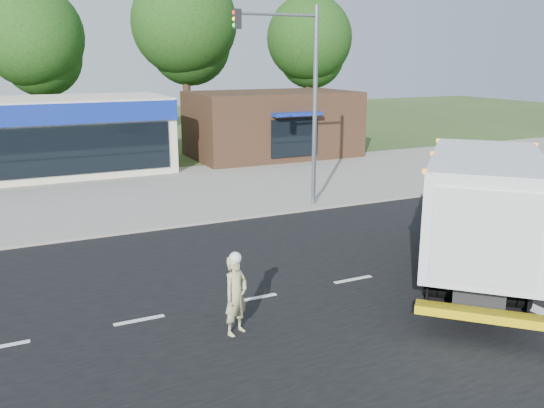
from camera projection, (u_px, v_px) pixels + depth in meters
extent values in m
plane|color=#385123|center=(353.00, 280.00, 16.11)|extent=(120.00, 120.00, 0.00)
cube|color=black|center=(353.00, 280.00, 16.11)|extent=(60.00, 14.00, 0.02)
cube|color=gray|center=(241.00, 210.00, 23.27)|extent=(60.00, 2.40, 0.12)
cube|color=gray|center=(196.00, 184.00, 28.36)|extent=(60.00, 9.00, 0.02)
cube|color=silver|center=(0.00, 347.00, 12.36)|extent=(1.20, 0.15, 0.01)
cube|color=silver|center=(139.00, 320.00, 13.61)|extent=(1.20, 0.15, 0.01)
cube|color=silver|center=(255.00, 298.00, 14.86)|extent=(1.20, 0.15, 0.01)
cube|color=silver|center=(353.00, 279.00, 16.11)|extent=(1.20, 0.15, 0.01)
cube|color=silver|center=(437.00, 263.00, 17.35)|extent=(1.20, 0.15, 0.01)
cube|color=silver|center=(509.00, 250.00, 18.60)|extent=(1.20, 0.15, 0.01)
cube|color=silver|center=(516.00, 300.00, 14.73)|extent=(0.40, 7.00, 0.01)
cube|color=black|center=(478.00, 262.00, 15.25)|extent=(4.69, 4.78, 0.39)
cube|color=silver|center=(479.00, 195.00, 18.65)|extent=(3.28, 3.27, 2.34)
cube|color=black|center=(480.00, 181.00, 19.57)|extent=(1.64, 1.60, 1.00)
cube|color=white|center=(483.00, 205.00, 14.87)|extent=(5.81, 5.87, 2.62)
cube|color=silver|center=(485.00, 239.00, 12.30)|extent=(1.65, 1.60, 2.12)
cube|color=yellow|center=(478.00, 315.00, 12.53)|extent=(2.19, 2.15, 0.20)
cube|color=orange|center=(488.00, 156.00, 14.55)|extent=(5.69, 5.74, 0.09)
cylinder|color=black|center=(443.00, 226.00, 19.33)|extent=(0.99, 1.00, 1.07)
cylinder|color=black|center=(511.00, 232.00, 18.67)|extent=(0.99, 1.00, 1.07)
cylinder|color=black|center=(432.00, 276.00, 14.95)|extent=(0.99, 1.00, 1.07)
cylinder|color=black|center=(525.00, 287.00, 14.25)|extent=(0.99, 1.00, 1.07)
imported|color=tan|center=(236.00, 296.00, 12.78)|extent=(0.79, 0.69, 1.83)
sphere|color=white|center=(235.00, 258.00, 12.56)|extent=(0.28, 0.28, 0.28)
cube|color=#382316|center=(272.00, 124.00, 36.03)|extent=(10.00, 6.00, 4.00)
cube|color=navy|center=(295.00, 114.00, 33.09)|extent=(3.00, 1.20, 0.20)
cube|color=black|center=(295.00, 138.00, 33.48)|extent=(3.00, 0.12, 2.20)
cylinder|color=gray|center=(315.00, 110.00, 23.02)|extent=(0.18, 0.18, 8.00)
cylinder|color=gray|center=(277.00, 14.00, 21.42)|extent=(3.40, 0.12, 0.12)
cube|color=black|center=(237.00, 19.00, 20.80)|extent=(0.25, 0.25, 0.70)
cylinder|color=#332114|center=(38.00, 99.00, 37.27)|extent=(0.56, 0.56, 6.86)
sphere|color=#1A3E11|center=(32.00, 36.00, 36.30)|extent=(6.47, 6.47, 6.47)
sphere|color=#1A3E11|center=(42.00, 57.00, 37.26)|extent=(5.10, 5.10, 5.10)
cylinder|color=#332114|center=(187.00, 88.00, 41.30)|extent=(0.56, 0.56, 7.84)
sphere|color=#1A3E11|center=(184.00, 23.00, 40.20)|extent=(7.39, 7.39, 7.39)
sphere|color=#1A3E11|center=(190.00, 44.00, 41.20)|extent=(5.82, 5.82, 5.82)
cylinder|color=#332114|center=(308.00, 90.00, 45.57)|extent=(0.56, 0.56, 7.00)
sphere|color=#1A3E11|center=(309.00, 38.00, 44.58)|extent=(6.60, 6.60, 6.60)
sphere|color=#1A3E11|center=(311.00, 55.00, 45.55)|extent=(5.20, 5.20, 5.20)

